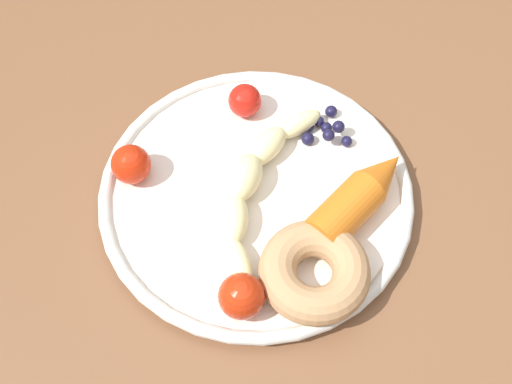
# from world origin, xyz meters

# --- Properties ---
(ground_plane) EXTENTS (6.00, 6.00, 0.00)m
(ground_plane) POSITION_xyz_m (0.00, 0.00, 0.00)
(ground_plane) COLOR #3B3147
(dining_table) EXTENTS (0.91, 0.79, 0.75)m
(dining_table) POSITION_xyz_m (0.00, 0.00, 0.64)
(dining_table) COLOR brown
(dining_table) RESTS_ON ground_plane
(plate) EXTENTS (0.28, 0.28, 0.02)m
(plate) POSITION_xyz_m (0.05, 0.02, 0.76)
(plate) COLOR white
(plate) RESTS_ON dining_table
(banana) EXTENTS (0.13, 0.17, 0.03)m
(banana) POSITION_xyz_m (0.05, 0.02, 0.77)
(banana) COLOR #F2ECAA
(banana) RESTS_ON plate
(carrot_orange) EXTENTS (0.12, 0.09, 0.04)m
(carrot_orange) POSITION_xyz_m (-0.04, 0.05, 0.78)
(carrot_orange) COLOR orange
(carrot_orange) RESTS_ON plate
(donut) EXTENTS (0.12, 0.12, 0.03)m
(donut) POSITION_xyz_m (0.02, 0.11, 0.78)
(donut) COLOR tan
(donut) RESTS_ON plate
(blueberry_pile) EXTENTS (0.05, 0.05, 0.02)m
(blueberry_pile) POSITION_xyz_m (-0.03, -0.03, 0.77)
(blueberry_pile) COLOR #191638
(blueberry_pile) RESTS_ON plate
(tomato_near) EXTENTS (0.03, 0.03, 0.03)m
(tomato_near) POSITION_xyz_m (0.03, -0.07, 0.78)
(tomato_near) COLOR red
(tomato_near) RESTS_ON plate
(tomato_mid) EXTENTS (0.04, 0.04, 0.04)m
(tomato_mid) POSITION_xyz_m (0.08, 0.12, 0.78)
(tomato_mid) COLOR red
(tomato_mid) RESTS_ON plate
(tomato_far) EXTENTS (0.04, 0.04, 0.04)m
(tomato_far) POSITION_xyz_m (0.15, -0.03, 0.78)
(tomato_far) COLOR red
(tomato_far) RESTS_ON plate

